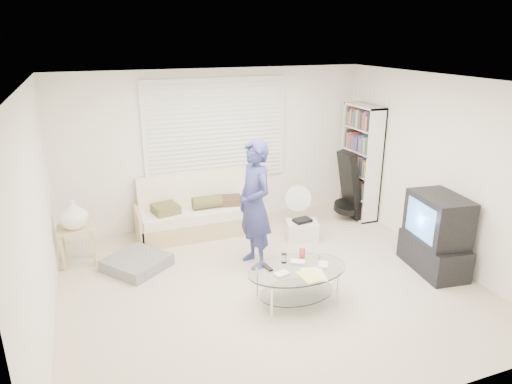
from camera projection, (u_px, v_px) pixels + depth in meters
name	position (u px, v px, depth m)	size (l,w,h in m)	color
ground	(268.00, 284.00, 5.77)	(5.00, 5.00, 0.00)	#B7A68F
room_shell	(255.00, 150.00, 5.66)	(5.02, 4.52, 2.51)	white
window_blinds	(217.00, 130.00, 7.20)	(2.32, 0.08, 1.62)	silver
futon_sofa	(197.00, 215.00, 7.17)	(1.87, 0.75, 0.91)	tan
grey_floor_pillow	(137.00, 263.00, 6.13)	(0.71, 0.71, 0.16)	slate
side_table	(74.00, 217.00, 6.05)	(0.47, 0.38, 0.93)	tan
bookshelf	(360.00, 162.00, 7.66)	(0.30, 0.80, 1.90)	white
guitar_case	(349.00, 190.00, 7.63)	(0.43, 0.43, 1.16)	black
floor_fan	(297.00, 203.00, 7.36)	(0.44, 0.29, 0.70)	white
storage_bin	(302.00, 230.00, 6.99)	(0.54, 0.45, 0.33)	white
tv_unit	(436.00, 234.00, 5.97)	(0.63, 1.01, 1.04)	black
coffee_table	(298.00, 275.00, 5.26)	(1.19, 0.77, 0.56)	silver
standing_person	(255.00, 205.00, 5.98)	(0.63, 0.42, 1.74)	navy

